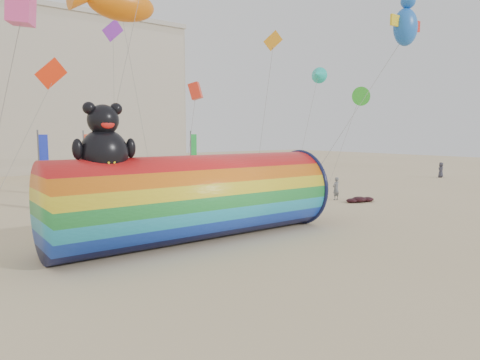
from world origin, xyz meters
TOP-DOWN VIEW (x-y plane):
  - ground at (0.00, 0.00)m, footprint 160.00×160.00m
  - windsock_assembly at (-3.36, -0.30)m, footprint 13.65×4.16m
  - kite_handler at (11.21, 3.84)m, footprint 0.66×0.46m
  - fabric_bundle at (11.90, 2.12)m, footprint 2.62×1.35m
  - festival_banners at (-1.71, 14.54)m, footprint 13.51×3.49m
  - flying_kites at (1.27, 5.84)m, footprint 26.61×16.74m

SIDE VIEW (x-z plane):
  - ground at x=0.00m, z-range 0.00..0.00m
  - fabric_bundle at x=11.90m, z-range -0.03..0.37m
  - kite_handler at x=11.21m, z-range 0.00..1.71m
  - windsock_assembly at x=-3.36m, z-range -1.06..5.24m
  - festival_banners at x=-1.71m, z-range 0.04..5.24m
  - flying_kites at x=1.27m, z-range 7.15..16.98m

